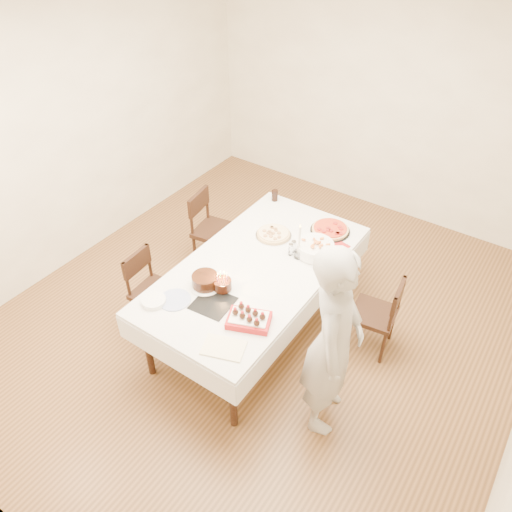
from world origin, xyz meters
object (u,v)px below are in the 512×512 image
Objects in this scene: chair_left_savory at (215,231)px; cola_glass at (275,195)px; person at (333,343)px; pasta_bowl at (315,248)px; dining_table at (256,298)px; strawberry_box at (249,319)px; layer_cake at (205,281)px; birthday_cake at (222,281)px; taper_candle at (299,241)px; chair_right_savory at (374,314)px; pizza_pepperoni at (330,229)px; chair_left_dessert at (156,293)px; pizza_white at (273,234)px.

chair_left_savory is 0.73m from cola_glass.
person is 5.09× the size of pasta_bowl.
pasta_bowl is at bearing 53.53° from dining_table.
strawberry_box is (0.76, -1.53, -0.02)m from cola_glass.
dining_table is 6.58× the size of pasta_bowl.
layer_cake is at bearing -115.16° from dining_table.
taper_candle is at bearing 67.44° from birthday_cake.
cola_glass is (-0.44, 0.97, 0.43)m from dining_table.
chair_right_savory is at bearing -21.75° from cola_glass.
cola_glass is at bearing 114.33° from dining_table.
strawberry_box is at bearing 83.44° from person.
chair_left_dessert is at bearing -129.38° from pizza_pepperoni.
pasta_bowl reaches higher than chair_left_savory.
pizza_white is 1.02× the size of pasta_bowl.
pasta_bowl is at bearing 90.07° from strawberry_box.
chair_left_savory is at bearing -87.64° from chair_left_dessert.
chair_right_savory is 0.92× the size of chair_left_savory.
chair_left_savory is 1.03m from chair_left_dessert.
dining_table is 6.45× the size of pizza_white.
taper_candle is (1.13, -0.24, 0.50)m from chair_left_savory.
cola_glass reaches higher than chair_left_savory.
chair_right_savory is 1.95m from chair_left_dessert.
pizza_white is (-0.12, 0.45, 0.40)m from dining_table.
chair_left_savory is at bearing 174.67° from pasta_bowl.
pasta_bowl is at bearing -1.67° from pizza_white.
chair_right_savory is (0.96, 0.41, 0.01)m from dining_table.
pizza_white is at bearing 32.98° from person.
birthday_cake is (-0.06, -0.38, 0.46)m from dining_table.
layer_cake is (-0.48, -1.25, 0.03)m from pizza_pepperoni.
chair_left_dessert reaches higher than chair_right_savory.
birthday_cake is (-1.03, 0.06, 0.01)m from person.
chair_left_dessert and pizza_pepperoni have the same top height.
pasta_bowl reaches higher than pizza_white.
layer_cake is (-0.20, -0.43, 0.43)m from dining_table.
layer_cake reaches higher than chair_left_savory.
pizza_white is 2.24× the size of birthday_cake.
strawberry_box reaches higher than chair_right_savory.
chair_right_savory is at bearing 57.10° from strawberry_box.
cola_glass is at bearing 145.31° from pasta_bowl.
chair_right_savory is 0.96m from person.
pizza_pepperoni is at bearing 84.51° from taper_candle.
pizza_white is 0.40m from taper_candle.
layer_cake is at bearing -121.20° from pasta_bowl.
pizza_white reaches higher than dining_table.
layer_cake reaches higher than dining_table.
layer_cake is (-1.17, 0.01, -0.02)m from person.
chair_right_savory is at bearing 37.94° from birthday_cake.
person reaches higher than cola_glass.
pizza_pepperoni is 0.38m from pasta_bowl.
taper_candle is (-0.74, 0.76, 0.10)m from person.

